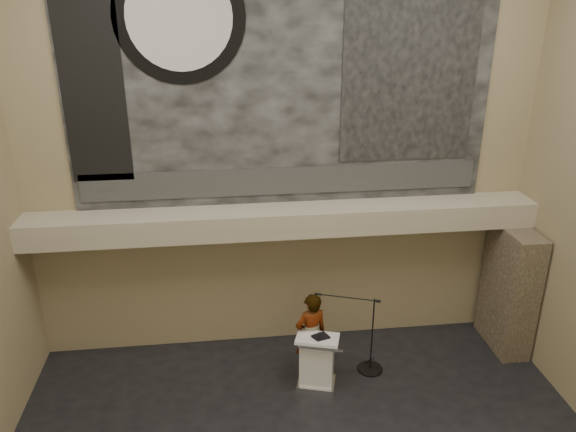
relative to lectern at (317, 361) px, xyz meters
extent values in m
cube|color=#91805C|center=(-0.44, 1.72, 3.70)|extent=(10.00, 0.02, 8.50)
cube|color=tan|center=(-0.44, 1.32, 2.40)|extent=(10.00, 0.80, 0.50)
cylinder|color=#B2893D|center=(-2.04, 1.27, 2.12)|extent=(0.04, 0.04, 0.06)
cylinder|color=#B2893D|center=(1.46, 1.27, 2.12)|extent=(0.04, 0.04, 0.06)
cube|color=black|center=(-0.44, 1.69, 5.15)|extent=(8.00, 0.05, 5.00)
cube|color=#2C2C2C|center=(-0.44, 1.65, 3.10)|extent=(7.76, 0.02, 0.55)
cylinder|color=black|center=(-2.24, 1.65, 6.15)|extent=(2.30, 0.02, 2.30)
cylinder|color=silver|center=(-2.24, 1.63, 6.15)|extent=(1.84, 0.02, 1.84)
cube|color=black|center=(1.96, 1.65, 5.25)|extent=(2.60, 0.02, 3.60)
cube|color=black|center=(-3.84, 1.65, 4.85)|extent=(1.10, 0.02, 3.20)
cube|color=#433829|center=(4.21, 0.87, 0.80)|extent=(0.60, 1.40, 2.70)
cube|color=silver|center=(0.00, 0.00, -0.51)|extent=(0.84, 0.72, 0.08)
cube|color=white|center=(0.00, 0.00, 0.01)|extent=(0.72, 0.59, 0.96)
cube|color=white|center=(0.00, -0.02, 0.52)|extent=(0.92, 0.77, 0.14)
cube|color=black|center=(0.06, -0.04, 0.56)|extent=(0.36, 0.33, 0.04)
cube|color=white|center=(-0.15, -0.02, 0.55)|extent=(0.32, 0.38, 0.00)
imported|color=white|center=(-0.07, 0.34, 0.36)|extent=(0.76, 0.62, 1.82)
cylinder|color=black|center=(1.16, 0.33, -0.54)|extent=(0.52, 0.52, 0.02)
cylinder|color=black|center=(1.16, 0.33, 0.27)|extent=(0.03, 0.03, 1.65)
cylinder|color=black|center=(0.64, 0.52, 1.05)|extent=(1.16, 0.44, 0.02)
camera|label=1|loc=(-1.62, -8.74, 6.64)|focal=35.00mm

